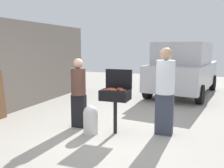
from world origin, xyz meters
TOP-DOWN VIEW (x-y plane):
  - ground_plane at (0.00, 0.00)m, footprint 24.00×24.00m
  - house_wall_side at (-3.22, 1.00)m, footprint 0.24×8.00m
  - bbq_grill at (0.23, 0.13)m, footprint 0.60×0.44m
  - grill_lid_open at (0.23, 0.35)m, footprint 0.60×0.05m
  - hot_dog_0 at (0.33, 0.15)m, footprint 0.13×0.04m
  - hot_dog_1 at (0.10, -0.01)m, footprint 0.13×0.03m
  - hot_dog_2 at (0.14, 0.20)m, footprint 0.13×0.04m
  - hot_dog_3 at (0.09, 0.14)m, footprint 0.13×0.04m
  - hot_dog_4 at (0.29, 0.27)m, footprint 0.13×0.03m
  - hot_dog_5 at (0.23, 0.08)m, footprint 0.13×0.03m
  - hot_dog_6 at (0.42, 0.05)m, footprint 0.13×0.03m
  - hot_dog_7 at (0.23, -0.01)m, footprint 0.13×0.03m
  - propane_tank at (-0.27, -0.06)m, footprint 0.32×0.32m
  - person_left at (-0.71, 0.24)m, footprint 0.34×0.34m
  - person_right at (1.23, 0.43)m, footprint 0.39×0.39m
  - parked_minivan at (1.20, 5.32)m, footprint 2.54×4.63m

SIDE VIEW (x-z plane):
  - ground_plane at x=0.00m, z-range 0.00..0.00m
  - propane_tank at x=-0.27m, z-range 0.01..0.63m
  - bbq_grill at x=0.23m, z-range 0.33..1.29m
  - person_left at x=-0.71m, z-range 0.07..1.67m
  - hot_dog_0 at x=0.33m, z-range 0.96..0.99m
  - hot_dog_1 at x=0.10m, z-range 0.96..0.99m
  - hot_dog_2 at x=0.14m, z-range 0.96..0.99m
  - hot_dog_3 at x=0.09m, z-range 0.96..0.99m
  - hot_dog_4 at x=0.29m, z-range 0.96..0.99m
  - hot_dog_5 at x=0.23m, z-range 0.96..0.99m
  - hot_dog_6 at x=0.42m, z-range 0.96..0.99m
  - hot_dog_7 at x=0.23m, z-range 0.96..0.99m
  - person_right at x=1.23m, z-range 0.08..1.93m
  - parked_minivan at x=1.20m, z-range 0.02..2.04m
  - grill_lid_open at x=0.23m, z-range 0.96..1.38m
  - house_wall_side at x=-3.22m, z-range 0.00..2.63m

